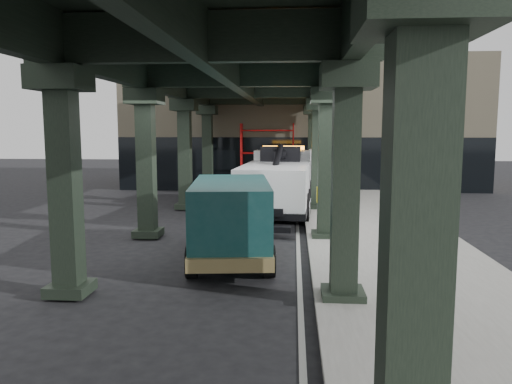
% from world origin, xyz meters
% --- Properties ---
extents(ground, '(90.00, 90.00, 0.00)m').
position_xyz_m(ground, '(0.00, 0.00, 0.00)').
color(ground, black).
rests_on(ground, ground).
extents(sidewalk, '(5.00, 40.00, 0.15)m').
position_xyz_m(sidewalk, '(4.50, 2.00, 0.07)').
color(sidewalk, gray).
rests_on(sidewalk, ground).
extents(lane_stripe, '(0.12, 38.00, 0.01)m').
position_xyz_m(lane_stripe, '(1.70, 2.00, 0.01)').
color(lane_stripe, silver).
rests_on(lane_stripe, ground).
extents(viaduct, '(7.40, 32.00, 6.40)m').
position_xyz_m(viaduct, '(-0.40, 2.00, 5.46)').
color(viaduct, black).
rests_on(viaduct, ground).
extents(building, '(22.00, 10.00, 8.00)m').
position_xyz_m(building, '(2.00, 20.00, 4.00)').
color(building, '#C6B793').
rests_on(building, ground).
extents(scaffolding, '(3.08, 0.88, 4.00)m').
position_xyz_m(scaffolding, '(0.00, 14.64, 2.11)').
color(scaffolding, red).
rests_on(scaffolding, ground).
extents(tow_truck, '(3.20, 9.42, 3.04)m').
position_xyz_m(tow_truck, '(0.92, 7.57, 1.48)').
color(tow_truck, black).
rests_on(tow_truck, ground).
extents(towed_van, '(2.75, 5.77, 2.26)m').
position_xyz_m(towed_van, '(-0.22, -0.57, 1.21)').
color(towed_van, '#113E3E').
rests_on(towed_van, ground).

